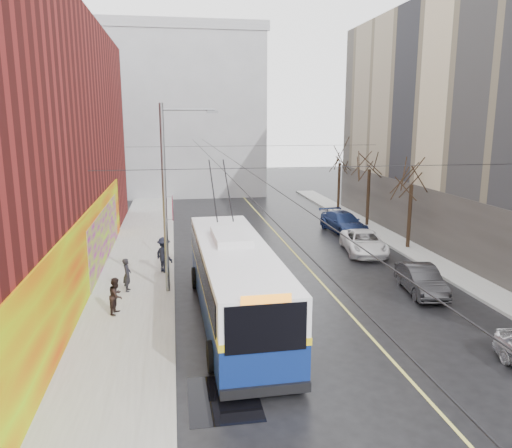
{
  "coord_description": "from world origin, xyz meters",
  "views": [
    {
      "loc": [
        -5.85,
        -13.33,
        8.31
      ],
      "look_at": [
        -1.82,
        11.0,
        3.08
      ],
      "focal_mm": 35.0,
      "sensor_mm": 36.0,
      "label": 1
    }
  ],
  "objects": [
    {
      "name": "pedestrian_b",
      "position": [
        -8.43,
        7.45,
        0.94
      ],
      "size": [
        0.79,
        0.91,
        1.58
      ],
      "primitive_type": "imported",
      "rotation": [
        0.0,
        0.0,
        1.29
      ],
      "color": "black",
      "rests_on": "sidewalk_left"
    },
    {
      "name": "tree_far",
      "position": [
        9.0,
        30.0,
        5.14
      ],
      "size": [
        3.2,
        3.2,
        6.57
      ],
      "color": "black",
      "rests_on": "ground"
    },
    {
      "name": "tree_mid",
      "position": [
        9.0,
        23.0,
        5.25
      ],
      "size": [
        3.2,
        3.2,
        6.68
      ],
      "color": "black",
      "rests_on": "ground"
    },
    {
      "name": "parked_car_b",
      "position": [
        5.8,
        8.07,
        0.67
      ],
      "size": [
        1.96,
        4.24,
        1.34
      ],
      "primitive_type": "imported",
      "rotation": [
        0.0,
        0.0,
        -0.13
      ],
      "color": "#28272A",
      "rests_on": "ground"
    },
    {
      "name": "catenary_wires",
      "position": [
        -2.54,
        14.77,
        6.25
      ],
      "size": [
        18.0,
        60.0,
        0.22
      ],
      "color": "black"
    },
    {
      "name": "puddle",
      "position": [
        -4.58,
        0.32,
        0.0
      ],
      "size": [
        2.15,
        2.78,
        0.01
      ],
      "primitive_type": "cube",
      "color": "black",
      "rests_on": "ground"
    },
    {
      "name": "building_far",
      "position": [
        -6.0,
        44.99,
        9.02
      ],
      "size": [
        20.5,
        12.1,
        18.0
      ],
      "color": "gray",
      "rests_on": "ground"
    },
    {
      "name": "sidewalk_left",
      "position": [
        -8.0,
        12.0,
        0.07
      ],
      "size": [
        4.0,
        60.0,
        0.15
      ],
      "primitive_type": "cube",
      "color": "gray",
      "rests_on": "ground"
    },
    {
      "name": "tree_near",
      "position": [
        9.0,
        16.0,
        4.98
      ],
      "size": [
        3.2,
        3.2,
        6.4
      ],
      "color": "black",
      "rests_on": "ground"
    },
    {
      "name": "ground",
      "position": [
        0.0,
        0.0,
        0.0
      ],
      "size": [
        140.0,
        140.0,
        0.0
      ],
      "primitive_type": "plane",
      "color": "black",
      "rests_on": "ground"
    },
    {
      "name": "streetlight_pole",
      "position": [
        -6.14,
        10.0,
        4.85
      ],
      "size": [
        2.65,
        0.6,
        9.0
      ],
      "color": "slate",
      "rests_on": "ground"
    },
    {
      "name": "parked_car_c",
      "position": [
        5.8,
        15.51,
        0.7
      ],
      "size": [
        3.07,
        5.32,
        1.4
      ],
      "primitive_type": "imported",
      "rotation": [
        0.0,
        0.0,
        -0.16
      ],
      "color": "white",
      "rests_on": "ground"
    },
    {
      "name": "pigeons_flying",
      "position": [
        -2.74,
        9.82,
        7.34
      ],
      "size": [
        5.55,
        3.94,
        2.95
      ],
      "color": "slate"
    },
    {
      "name": "pedestrian_c",
      "position": [
        -6.5,
        13.07,
        1.11
      ],
      "size": [
        1.33,
        1.42,
        1.93
      ],
      "primitive_type": "imported",
      "rotation": [
        0.0,
        0.0,
        2.23
      ],
      "color": "black",
      "rests_on": "sidewalk_left"
    },
    {
      "name": "lane_line",
      "position": [
        1.5,
        14.0,
        0.0
      ],
      "size": [
        0.12,
        50.0,
        0.01
      ],
      "primitive_type": "cube",
      "color": "#BFB74C",
      "rests_on": "ground"
    },
    {
      "name": "following_car",
      "position": [
        -2.86,
        16.42,
        0.73
      ],
      "size": [
        2.25,
        4.49,
        1.47
      ],
      "primitive_type": "imported",
      "rotation": [
        0.0,
        0.0,
        -0.12
      ],
      "color": "#A3A3A8",
      "rests_on": "ground"
    },
    {
      "name": "parked_car_d",
      "position": [
        6.48,
        21.33,
        0.75
      ],
      "size": [
        2.7,
        5.38,
        1.5
      ],
      "primitive_type": "imported",
      "rotation": [
        0.0,
        0.0,
        0.12
      ],
      "color": "navy",
      "rests_on": "ground"
    },
    {
      "name": "pedestrian_a",
      "position": [
        -8.21,
        10.27,
        0.96
      ],
      "size": [
        0.42,
        0.61,
        1.62
      ],
      "primitive_type": "imported",
      "rotation": [
        0.0,
        0.0,
        1.52
      ],
      "color": "black",
      "rests_on": "sidewalk_left"
    },
    {
      "name": "sidewalk_right",
      "position": [
        9.0,
        12.0,
        0.07
      ],
      "size": [
        2.0,
        60.0,
        0.15
      ],
      "primitive_type": "cube",
      "color": "gray",
      "rests_on": "ground"
    },
    {
      "name": "trolleybus",
      "position": [
        -3.48,
        6.36,
        1.72
      ],
      "size": [
        3.28,
        13.17,
        6.2
      ],
      "rotation": [
        0.0,
        0.0,
        0.02
      ],
      "color": "navy",
      "rests_on": "ground"
    }
  ]
}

